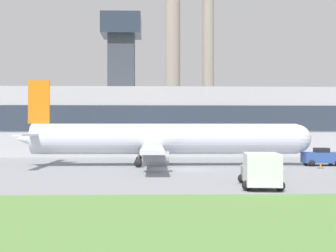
{
  "coord_description": "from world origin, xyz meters",
  "views": [
    {
      "loc": [
        -3.64,
        -46.75,
        4.13
      ],
      "look_at": [
        -1.97,
        5.2,
        4.41
      ],
      "focal_mm": 50.0,
      "sensor_mm": 36.0,
      "label": 1
    }
  ],
  "objects_px": {
    "airplane": "(162,139)",
    "pushback_tug": "(321,157)",
    "baggage_truck": "(261,170)",
    "ground_crew_person": "(281,163)"
  },
  "relations": [
    {
      "from": "pushback_tug",
      "to": "baggage_truck",
      "type": "bearing_deg",
      "value": -120.5
    },
    {
      "from": "airplane",
      "to": "baggage_truck",
      "type": "bearing_deg",
      "value": -71.62
    },
    {
      "from": "baggage_truck",
      "to": "ground_crew_person",
      "type": "height_order",
      "value": "baggage_truck"
    },
    {
      "from": "airplane",
      "to": "baggage_truck",
      "type": "height_order",
      "value": "airplane"
    },
    {
      "from": "airplane",
      "to": "pushback_tug",
      "type": "bearing_deg",
      "value": -1.75
    },
    {
      "from": "pushback_tug",
      "to": "baggage_truck",
      "type": "distance_m",
      "value": 22.16
    },
    {
      "from": "airplane",
      "to": "baggage_truck",
      "type": "distance_m",
      "value": 20.76
    },
    {
      "from": "pushback_tug",
      "to": "airplane",
      "type": "bearing_deg",
      "value": 178.25
    },
    {
      "from": "baggage_truck",
      "to": "pushback_tug",
      "type": "bearing_deg",
      "value": 59.5
    },
    {
      "from": "pushback_tug",
      "to": "baggage_truck",
      "type": "relative_size",
      "value": 0.64
    }
  ]
}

